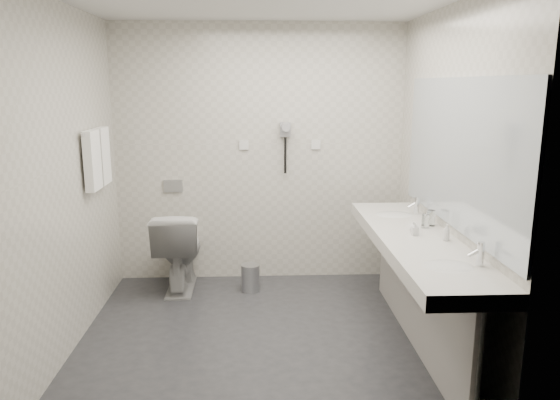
{
  "coord_description": "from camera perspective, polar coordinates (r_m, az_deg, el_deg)",
  "views": [
    {
      "loc": [
        -0.03,
        -3.85,
        1.93
      ],
      "look_at": [
        0.15,
        0.15,
        1.05
      ],
      "focal_mm": 34.01,
      "sensor_mm": 36.0,
      "label": 1
    }
  ],
  "objects": [
    {
      "name": "floor",
      "position": [
        4.31,
        -1.97,
        -14.23
      ],
      "size": [
        2.8,
        2.8,
        0.0
      ],
      "primitive_type": "plane",
      "color": "#27282C",
      "rests_on": "ground"
    },
    {
      "name": "wall_back",
      "position": [
        5.2,
        -2.22,
        4.86
      ],
      "size": [
        2.8,
        0.0,
        2.8
      ],
      "primitive_type": "plane",
      "rotation": [
        1.57,
        0.0,
        0.0
      ],
      "color": "beige",
      "rests_on": "floor"
    },
    {
      "name": "wall_front",
      "position": [
        2.64,
        -1.88,
        -2.54
      ],
      "size": [
        2.8,
        0.0,
        2.8
      ],
      "primitive_type": "plane",
      "rotation": [
        -1.57,
        0.0,
        0.0
      ],
      "color": "beige",
      "rests_on": "floor"
    },
    {
      "name": "wall_left",
      "position": [
        4.14,
        -21.85,
        2.05
      ],
      "size": [
        0.0,
        2.6,
        2.6
      ],
      "primitive_type": "plane",
      "rotation": [
        1.57,
        0.0,
        1.57
      ],
      "color": "beige",
      "rests_on": "floor"
    },
    {
      "name": "wall_right",
      "position": [
        4.16,
        17.57,
        2.41
      ],
      "size": [
        0.0,
        2.6,
        2.6
      ],
      "primitive_type": "plane",
      "rotation": [
        1.57,
        0.0,
        -1.57
      ],
      "color": "beige",
      "rests_on": "floor"
    },
    {
      "name": "vanity_counter",
      "position": [
        3.99,
        14.4,
        -4.46
      ],
      "size": [
        0.55,
        2.2,
        0.1
      ],
      "primitive_type": "cube",
      "color": "silver",
      "rests_on": "floor"
    },
    {
      "name": "vanity_panel",
      "position": [
        4.14,
        14.42,
        -10.09
      ],
      "size": [
        0.03,
        2.15,
        0.75
      ],
      "primitive_type": "cube",
      "color": "#9A9691",
      "rests_on": "floor"
    },
    {
      "name": "vanity_post_near",
      "position": [
        3.27,
        20.39,
        -16.85
      ],
      "size": [
        0.06,
        0.06,
        0.75
      ],
      "primitive_type": "cylinder",
      "color": "silver",
      "rests_on": "floor"
    },
    {
      "name": "vanity_post_far",
      "position": [
        5.09,
        11.38,
        -5.66
      ],
      "size": [
        0.06,
        0.06,
        0.75
      ],
      "primitive_type": "cylinder",
      "color": "silver",
      "rests_on": "floor"
    },
    {
      "name": "mirror",
      "position": [
        3.94,
        18.54,
        4.76
      ],
      "size": [
        0.02,
        2.2,
        1.05
      ],
      "primitive_type": "cube",
      "color": "#B2BCC6",
      "rests_on": "wall_right"
    },
    {
      "name": "basin_near",
      "position": [
        3.39,
        17.58,
        -7.03
      ],
      "size": [
        0.4,
        0.31,
        0.05
      ],
      "primitive_type": "ellipsoid",
      "color": "silver",
      "rests_on": "vanity_counter"
    },
    {
      "name": "basin_far",
      "position": [
        4.58,
        12.1,
        -1.71
      ],
      "size": [
        0.4,
        0.31,
        0.05
      ],
      "primitive_type": "ellipsoid",
      "color": "silver",
      "rests_on": "vanity_counter"
    },
    {
      "name": "faucet_near",
      "position": [
        3.44,
        20.75,
        -5.43
      ],
      "size": [
        0.04,
        0.04,
        0.15
      ],
      "primitive_type": "cylinder",
      "color": "silver",
      "rests_on": "vanity_counter"
    },
    {
      "name": "faucet_far",
      "position": [
        4.62,
        14.5,
        -0.58
      ],
      "size": [
        0.04,
        0.04,
        0.15
      ],
      "primitive_type": "cylinder",
      "color": "silver",
      "rests_on": "vanity_counter"
    },
    {
      "name": "soap_bottle_a",
      "position": [
        3.98,
        14.31,
        -3.04
      ],
      "size": [
        0.05,
        0.05,
        0.1
      ],
      "primitive_type": "imported",
      "rotation": [
        0.0,
        0.0,
        0.12
      ],
      "color": "white",
      "rests_on": "vanity_counter"
    },
    {
      "name": "soap_bottle_b",
      "position": [
        4.06,
        14.2,
        -2.82
      ],
      "size": [
        0.09,
        0.09,
        0.08
      ],
      "primitive_type": "imported",
      "rotation": [
        0.0,
        0.0,
        -0.88
      ],
      "color": "white",
      "rests_on": "vanity_counter"
    },
    {
      "name": "soap_bottle_c",
      "position": [
        3.9,
        17.47,
        -3.33
      ],
      "size": [
        0.05,
        0.05,
        0.12
      ],
      "primitive_type": "imported",
      "rotation": [
        0.0,
        0.0,
        -0.01
      ],
      "color": "white",
      "rests_on": "vanity_counter"
    },
    {
      "name": "glass_left",
      "position": [
        4.2,
        15.37,
        -2.21
      ],
      "size": [
        0.06,
        0.06,
        0.11
      ],
      "primitive_type": "cylinder",
      "rotation": [
        0.0,
        0.0,
        -0.06
      ],
      "color": "silver",
      "rests_on": "vanity_counter"
    },
    {
      "name": "glass_right",
      "position": [
        4.28,
        15.92,
        -1.87
      ],
      "size": [
        0.09,
        0.09,
        0.12
      ],
      "primitive_type": "cylinder",
      "rotation": [
        0.0,
        0.0,
        0.38
      ],
      "color": "silver",
      "rests_on": "vanity_counter"
    },
    {
      "name": "toilet",
      "position": [
        5.16,
        -10.82,
        -5.27
      ],
      "size": [
        0.44,
        0.76,
        0.77
      ],
      "primitive_type": "imported",
      "rotation": [
        0.0,
        0.0,
        3.15
      ],
      "color": "silver",
      "rests_on": "floor"
    },
    {
      "name": "flush_plate",
      "position": [
        5.29,
        -11.43,
        1.48
      ],
      "size": [
        0.18,
        0.02,
        0.12
      ],
      "primitive_type": "cube",
      "color": "#B2B5BA",
      "rests_on": "wall_back"
    },
    {
      "name": "pedal_bin",
      "position": [
        5.09,
        -3.19,
        -8.43
      ],
      "size": [
        0.2,
        0.2,
        0.25
      ],
      "primitive_type": "cylinder",
      "rotation": [
        0.0,
        0.0,
        0.15
      ],
      "color": "#B2B5BA",
      "rests_on": "floor"
    },
    {
      "name": "bin_lid",
      "position": [
        5.04,
        -3.21,
        -7.04
      ],
      "size": [
        0.18,
        0.18,
        0.02
      ],
      "primitive_type": "cylinder",
      "color": "#B2B5BA",
      "rests_on": "pedal_bin"
    },
    {
      "name": "towel_rail",
      "position": [
        4.61,
        -19.34,
        6.98
      ],
      "size": [
        0.02,
        0.62,
        0.02
      ],
      "primitive_type": "cylinder",
      "rotation": [
        1.57,
        0.0,
        0.0
      ],
      "color": "silver",
      "rests_on": "wall_left"
    },
    {
      "name": "towel_near",
      "position": [
        4.5,
        -19.52,
        4.02
      ],
      "size": [
        0.07,
        0.24,
        0.48
      ],
      "primitive_type": "cube",
      "color": "white",
      "rests_on": "towel_rail"
    },
    {
      "name": "towel_far",
      "position": [
        4.77,
        -18.56,
        4.52
      ],
      "size": [
        0.07,
        0.24,
        0.48
      ],
      "primitive_type": "cube",
      "color": "white",
      "rests_on": "towel_rail"
    },
    {
      "name": "dryer_cradle",
      "position": [
        5.15,
        0.57,
        7.6
      ],
      "size": [
        0.1,
        0.04,
        0.14
      ],
      "primitive_type": "cube",
      "color": "gray",
      "rests_on": "wall_back"
    },
    {
      "name": "dryer_barrel",
      "position": [
        5.07,
        0.62,
        7.87
      ],
      "size": [
        0.08,
        0.14,
        0.08
      ],
      "primitive_type": "cylinder",
      "rotation": [
        1.57,
        0.0,
        0.0
      ],
      "color": "gray",
      "rests_on": "dryer_cradle"
    },
    {
      "name": "dryer_cord",
      "position": [
        5.16,
        0.57,
        4.82
      ],
      "size": [
        0.02,
        0.02,
        0.35
      ],
      "primitive_type": "cylinder",
      "color": "black",
      "rests_on": "dryer_cradle"
    },
    {
      "name": "switch_plate_a",
      "position": [
        5.17,
        -3.9,
        5.93
      ],
      "size": [
        0.09,
        0.02,
        0.09
      ],
      "primitive_type": "cube",
      "color": "silver",
      "rests_on": "wall_back"
    },
    {
      "name": "switch_plate_b",
      "position": [
        5.2,
        3.88,
        5.97
      ],
      "size": [
        0.09,
        0.02,
        0.09
      ],
      "primitive_type": "cube",
      "color": "silver",
      "rests_on": "wall_back"
    }
  ]
}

